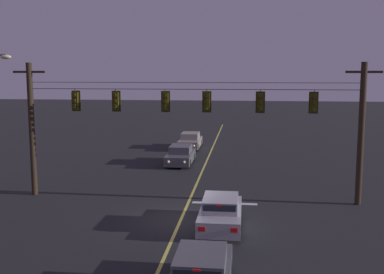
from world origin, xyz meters
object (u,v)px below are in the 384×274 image
traffic_light_leftmost (75,101)px  car_oncoming_trailing (190,141)px  traffic_light_right_inner (207,102)px  traffic_light_left_inner (115,101)px  traffic_light_rightmost (260,102)px  traffic_light_far_right (314,103)px  traffic_light_centre (165,102)px  car_waiting_near_lane (221,213)px  car_oncoming_lead (180,155)px

traffic_light_leftmost → car_oncoming_trailing: (4.25, 16.84, -4.61)m
traffic_light_right_inner → traffic_light_leftmost: bearing=180.0°
traffic_light_left_inner → car_oncoming_trailing: (2.02, 16.84, -4.61)m
traffic_light_leftmost → traffic_light_left_inner: same height
traffic_light_left_inner → traffic_light_rightmost: bearing=0.0°
traffic_light_leftmost → traffic_light_rightmost: same height
traffic_light_far_right → car_oncoming_trailing: bearing=116.4°
traffic_light_centre → car_oncoming_trailing: size_ratio=0.28×
traffic_light_leftmost → traffic_light_far_right: bearing=0.0°
traffic_light_right_inner → traffic_light_far_right: (5.49, 0.00, 0.00)m
traffic_light_far_right → car_oncoming_trailing: 19.35m
traffic_light_right_inner → car_waiting_near_lane: (1.01, -4.34, -4.61)m
traffic_light_leftmost → traffic_light_centre: bearing=0.0°
traffic_light_centre → car_waiting_near_lane: 7.10m
traffic_light_rightmost → car_oncoming_lead: size_ratio=0.28×
traffic_light_leftmost → traffic_light_far_right: same height
traffic_light_left_inner → car_oncoming_lead: size_ratio=0.28×
traffic_light_leftmost → traffic_light_centre: 4.92m
traffic_light_right_inner → traffic_light_far_right: bearing=0.0°
traffic_light_leftmost → car_waiting_near_lane: size_ratio=0.28×
traffic_light_far_right → car_oncoming_lead: 13.45m
traffic_light_leftmost → car_oncoming_lead: bearing=65.4°
traffic_light_leftmost → traffic_light_centre: (4.92, 0.00, 0.00)m
traffic_light_left_inner → car_oncoming_trailing: 17.57m
traffic_light_leftmost → traffic_light_left_inner: (2.23, 0.00, 0.00)m
traffic_light_rightmost → car_oncoming_lead: (-5.52, 9.59, -4.61)m
traffic_light_centre → car_waiting_near_lane: (3.20, -4.34, -4.61)m
traffic_light_left_inner → traffic_light_right_inner: bearing=0.0°
traffic_light_far_right → car_oncoming_trailing: (-8.35, 16.84, -4.61)m
traffic_light_right_inner → traffic_light_rightmost: size_ratio=1.00×
traffic_light_left_inner → traffic_light_rightmost: (7.67, 0.00, 0.00)m
traffic_light_centre → car_waiting_near_lane: traffic_light_centre is taller
traffic_light_centre → car_oncoming_lead: size_ratio=0.28×
traffic_light_left_inner → traffic_light_rightmost: 7.67m
traffic_light_left_inner → car_waiting_near_lane: bearing=-36.4°
traffic_light_leftmost → traffic_light_right_inner: (7.11, 0.00, 0.00)m
traffic_light_right_inner → car_oncoming_lead: bearing=105.9°
traffic_light_centre → traffic_light_right_inner: same height
traffic_light_right_inner → car_oncoming_lead: 10.99m
traffic_light_rightmost → traffic_light_centre: bearing=180.0°
traffic_light_left_inner → car_waiting_near_lane: (5.89, -4.34, -4.61)m
traffic_light_centre → car_oncoming_lead: 10.66m
traffic_light_leftmost → traffic_light_far_right: (12.60, 0.00, 0.00)m
traffic_light_rightmost → traffic_light_far_right: (2.70, 0.00, 0.00)m
traffic_light_far_right → traffic_light_rightmost: bearing=180.0°
traffic_light_leftmost → traffic_light_rightmost: (9.90, 0.00, 0.00)m
traffic_light_far_right → car_oncoming_trailing: traffic_light_far_right is taller
traffic_light_centre → traffic_light_far_right: bearing=0.0°
traffic_light_right_inner → traffic_light_far_right: size_ratio=1.00×
traffic_light_rightmost → car_oncoming_lead: traffic_light_rightmost is taller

